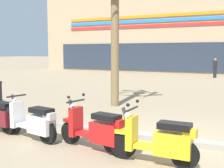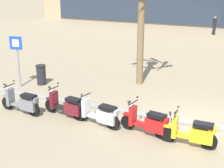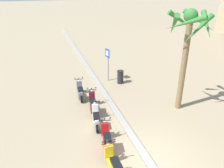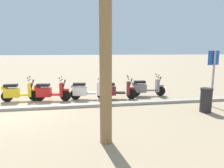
{
  "view_description": "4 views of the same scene",
  "coord_description": "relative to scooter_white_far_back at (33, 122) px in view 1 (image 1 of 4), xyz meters",
  "views": [
    {
      "loc": [
        1.9,
        -6.96,
        2.13
      ],
      "look_at": [
        -1.96,
        0.57,
        1.21
      ],
      "focal_mm": 47.93,
      "sensor_mm": 36.0,
      "label": 1
    },
    {
      "loc": [
        1.54,
        -10.89,
        5.08
      ],
      "look_at": [
        -2.97,
        -0.65,
        1.28
      ],
      "focal_mm": 52.33,
      "sensor_mm": 36.0,
      "label": 2
    },
    {
      "loc": [
        6.03,
        -3.65,
        6.54
      ],
      "look_at": [
        -5.05,
        -0.04,
        1.22
      ],
      "focal_mm": 35.2,
      "sensor_mm": 36.0,
      "label": 3
    },
    {
      "loc": [
        -2.55,
        8.52,
        2.42
      ],
      "look_at": [
        -3.68,
        2.17,
        1.36
      ],
      "focal_mm": 32.98,
      "sensor_mm": 36.0,
      "label": 4
    }
  ],
  "objects": [
    {
      "name": "scooter_red_last_in_row",
      "position": [
        1.73,
        0.02,
        0.01
      ],
      "size": [
        1.77,
        0.64,
        1.17
      ],
      "color": "black",
      "rests_on": "ground"
    },
    {
      "name": "ground_plane",
      "position": [
        3.01,
        1.55,
        -0.45
      ],
      "size": [
        200.0,
        200.0,
        0.0
      ],
      "primitive_type": "plane",
      "color": "#9E896B"
    },
    {
      "name": "pedestrian_strolling_near_curb",
      "position": [
        1.26,
        20.19,
        0.39
      ],
      "size": [
        0.34,
        0.34,
        1.59
      ],
      "color": "black",
      "rests_on": "ground"
    },
    {
      "name": "scooter_yellow_lead_nearest",
      "position": [
        3.22,
        -0.15,
        0.01
      ],
      "size": [
        1.75,
        0.56,
        1.17
      ],
      "color": "black",
      "rests_on": "ground"
    },
    {
      "name": "curb_strip",
      "position": [
        3.01,
        1.35,
        -0.39
      ],
      "size": [
        60.0,
        0.36,
        0.12
      ],
      "primitive_type": "cube",
      "color": "gray",
      "rests_on": "ground"
    },
    {
      "name": "scooter_white_far_back",
      "position": [
        0.0,
        0.0,
        0.0
      ],
      "size": [
        1.84,
        0.66,
        1.04
      ],
      "color": "black",
      "rests_on": "ground"
    }
  ]
}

